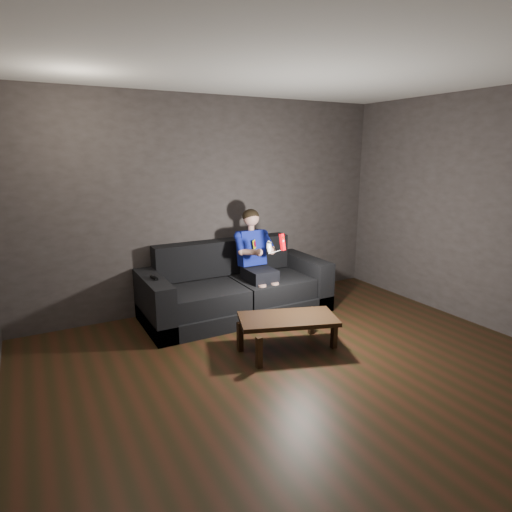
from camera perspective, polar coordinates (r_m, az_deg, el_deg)
floor at (r=3.93m, az=9.33°, el=-17.27°), size 5.00×5.00×0.00m
back_wall at (r=5.59m, az=-6.06°, el=6.86°), size 5.00×0.04×2.70m
ceiling at (r=3.44m, az=11.25°, el=24.99°), size 5.00×5.00×0.02m
sofa at (r=5.43m, az=-2.79°, el=-4.76°), size 2.32×1.00×0.89m
child at (r=5.36m, az=-0.04°, el=0.36°), size 0.50×0.61×1.23m
wii_remote_red at (r=4.96m, az=3.54°, el=1.87°), size 0.07×0.08×0.20m
nunchuk_white at (r=4.88m, az=1.72°, el=1.22°), size 0.08×0.10×0.15m
wii_remote_black at (r=4.90m, az=-13.45°, el=-2.85°), size 0.05×0.15×0.03m
coffee_table at (r=4.47m, az=4.25°, el=-8.69°), size 1.10×0.79×0.36m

